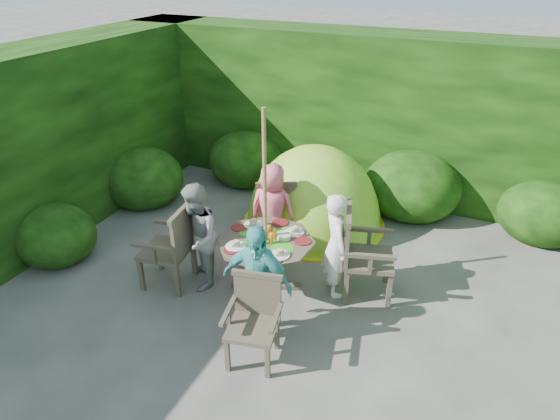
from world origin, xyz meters
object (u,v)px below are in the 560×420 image
at_px(parasol_pole, 265,205).
at_px(child_left, 197,237).
at_px(garden_chair_right, 361,252).
at_px(child_right, 336,245).
at_px(child_front, 257,282).
at_px(garden_chair_back, 276,209).
at_px(garden_chair_front, 254,318).
at_px(child_back, 273,210).
at_px(garden_chair_left, 172,246).
at_px(dome_tent, 313,223).
at_px(patio_table, 266,247).

xyz_separation_m(parasol_pole, child_left, (-0.76, -0.26, -0.45)).
relative_size(parasol_pole, garden_chair_right, 2.13).
height_order(child_right, child_front, child_front).
xyz_separation_m(garden_chair_back, garden_chair_front, (0.72, -2.08, -0.03)).
bearing_deg(child_front, parasol_pole, 109.60).
distance_m(garden_chair_right, child_right, 0.30).
distance_m(garden_chair_back, child_back, 0.33).
bearing_deg(garden_chair_left, dome_tent, 145.72).
relative_size(parasol_pole, dome_tent, 0.93).
height_order(garden_chair_front, child_front, child_front).
height_order(parasol_pole, dome_tent, parasol_pole).
bearing_deg(child_back, parasol_pole, 103.79).
xyz_separation_m(garden_chair_left, child_right, (1.78, 0.64, 0.10)).
bearing_deg(child_left, child_right, 77.14).
bearing_deg(child_left, dome_tent, 127.62).
bearing_deg(patio_table, parasol_pole, -148.02).
bearing_deg(child_right, child_back, 30.88).
bearing_deg(garden_chair_front, dome_tent, 87.17).
xyz_separation_m(patio_table, garden_chair_left, (-1.03, -0.38, -0.02)).
distance_m(child_left, child_back, 1.13).
height_order(garden_chair_right, child_back, child_back).
xyz_separation_m(garden_chair_left, child_left, (0.27, 0.11, 0.12)).
relative_size(garden_chair_left, garden_chair_front, 1.18).
height_order(child_right, child_back, child_right).
bearing_deg(child_back, dome_tent, -109.19).
bearing_deg(garden_chair_left, child_right, 101.17).
relative_size(patio_table, child_front, 1.12).
distance_m(garden_chair_front, child_left, 1.38).
height_order(garden_chair_right, garden_chair_front, garden_chair_right).
relative_size(garden_chair_right, child_left, 0.79).
height_order(garden_chair_back, dome_tent, dome_tent).
relative_size(garden_chair_right, garden_chair_left, 1.03).
xyz_separation_m(child_right, child_left, (-1.51, -0.53, 0.02)).
height_order(child_left, child_front, child_left).
height_order(garden_chair_left, child_right, child_right).
height_order(parasol_pole, garden_chair_back, parasol_pole).
relative_size(garden_chair_front, child_front, 0.66).
xyz_separation_m(garden_chair_front, child_left, (-1.13, 0.78, 0.20)).
relative_size(garden_chair_front, child_right, 0.67).
bearing_deg(child_back, garden_chair_front, 104.10).
height_order(garden_chair_back, child_back, child_back).
distance_m(garden_chair_right, garden_chair_back, 1.54).
relative_size(child_right, child_front, 0.98).
height_order(garden_chair_back, child_right, child_right).
bearing_deg(garden_chair_right, garden_chair_front, 138.72).
bearing_deg(parasol_pole, child_right, 19.18).
bearing_deg(child_front, garden_chair_front, -68.49).
bearing_deg(patio_table, garden_chair_left, -159.92).
distance_m(parasol_pole, child_back, 0.93).
height_order(patio_table, child_left, child_left).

